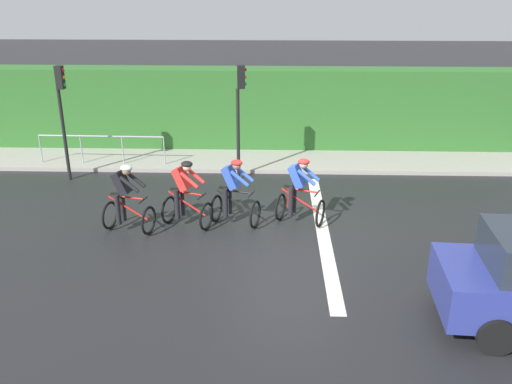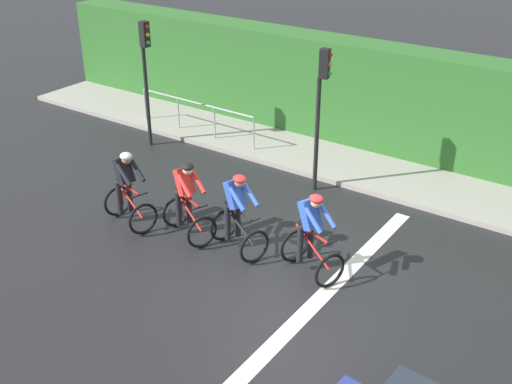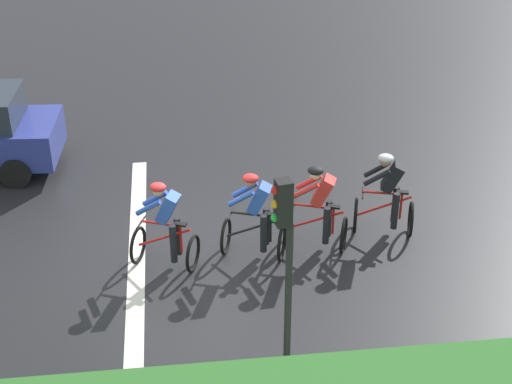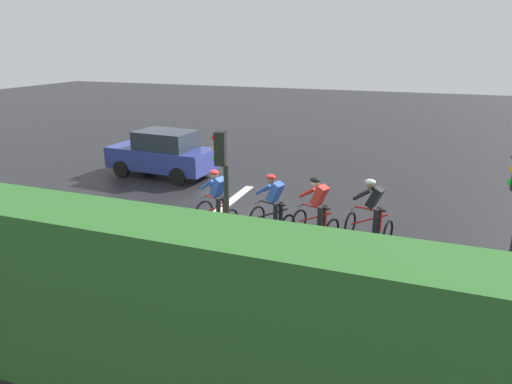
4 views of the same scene
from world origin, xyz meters
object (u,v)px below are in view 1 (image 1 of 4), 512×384
Objects in this scene: cyclist_fourth at (299,192)px; cyclist_mid at (234,194)px; pedestrian_railing_kerbside at (101,142)px; cyclist_second at (185,195)px; cyclist_lead at (126,200)px; traffic_light_near_crossing at (240,105)px; traffic_light_far_junction at (62,106)px.

cyclist_mid is at bearing 94.58° from cyclist_fourth.
cyclist_mid is 0.42× the size of pedestrian_railing_kerbside.
pedestrian_railing_kerbside is (4.24, 3.28, 0.01)m from cyclist_second.
cyclist_lead is 4.96m from pedestrian_railing_kerbside.
cyclist_fourth is (0.58, -4.06, 0.00)m from cyclist_lead.
cyclist_mid is 0.50× the size of traffic_light_near_crossing.
cyclist_second is 0.50× the size of traffic_light_far_junction.
pedestrian_railing_kerbside is at bearing 37.67° from cyclist_second.
cyclist_fourth is at bearing -81.83° from cyclist_lead.
traffic_light_near_crossing is (3.29, -1.13, 1.43)m from cyclist_second.
cyclist_second is 1.00× the size of cyclist_mid.
cyclist_mid reaches higher than pedestrian_railing_kerbside.
traffic_light_near_crossing is 1.00× the size of traffic_light_far_junction.
cyclist_lead is 2.53m from cyclist_mid.
traffic_light_near_crossing reaches higher than cyclist_lead.
cyclist_fourth is at bearing -123.61° from pedestrian_railing_kerbside.
pedestrian_railing_kerbside is (4.57, 1.94, 0.01)m from cyclist_lead.
traffic_light_near_crossing is 4.72m from pedestrian_railing_kerbside.
pedestrian_railing_kerbside is at bearing 47.10° from cyclist_mid.
cyclist_lead is at bearing 103.69° from cyclist_second.
cyclist_mid is at bearing -179.63° from traffic_light_near_crossing.
traffic_light_near_crossing is at bearing -34.26° from cyclist_lead.
pedestrian_railing_kerbside is (3.98, 6.00, 0.01)m from cyclist_fourth.
traffic_light_far_junction reaches higher than cyclist_lead.
cyclist_second is at bearing -128.36° from traffic_light_far_junction.
cyclist_lead is at bearing 98.17° from cyclist_fourth.
cyclist_lead is 0.42× the size of pedestrian_railing_kerbside.
traffic_light_far_junction is at bearing 51.64° from cyclist_second.
traffic_light_far_junction is at bearing 36.87° from cyclist_lead.
cyclist_second is 1.16m from cyclist_mid.
traffic_light_near_crossing is (3.04, 1.59, 1.43)m from cyclist_fourth.
cyclist_fourth is (0.13, -1.57, 0.00)m from cyclist_mid.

